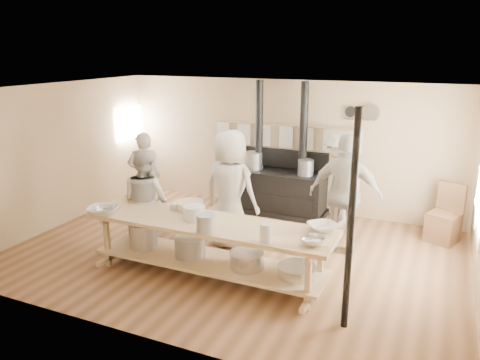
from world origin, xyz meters
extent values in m
plane|color=brown|center=(0.00, 0.00, 0.00)|extent=(7.00, 7.00, 0.00)
plane|color=tan|center=(0.00, 2.50, 1.30)|extent=(7.00, 0.00, 7.00)
plane|color=tan|center=(0.00, -2.50, 1.30)|extent=(7.00, 0.00, 7.00)
plane|color=tan|center=(-3.50, 0.00, 1.30)|extent=(0.00, 5.00, 5.00)
plane|color=beige|center=(0.00, 0.00, 2.60)|extent=(7.00, 7.00, 0.00)
plane|color=white|center=(-3.45, 2.00, 1.60)|extent=(0.00, 0.90, 0.90)
cube|color=black|center=(0.00, 2.10, 0.42)|extent=(1.80, 0.70, 0.85)
cube|color=black|center=(0.00, 2.10, 0.05)|extent=(1.90, 0.75, 0.10)
cube|color=black|center=(0.00, 2.40, 1.05)|extent=(1.80, 0.12, 0.35)
cylinder|color=black|center=(-0.45, 2.15, 1.73)|extent=(0.15, 0.15, 1.75)
cylinder|color=black|center=(0.45, 2.15, 1.73)|extent=(0.15, 0.15, 1.75)
cylinder|color=#B2B2B7|center=(-0.55, 2.10, 1.02)|extent=(0.36, 0.36, 0.34)
cylinder|color=gray|center=(0.55, 2.05, 1.00)|extent=(0.30, 0.30, 0.30)
cylinder|color=tan|center=(0.00, 2.40, 1.72)|extent=(3.00, 0.04, 0.04)
cube|color=white|center=(-1.35, 2.40, 1.50)|extent=(0.28, 0.01, 0.46)
cube|color=white|center=(-0.90, 2.40, 1.50)|extent=(0.28, 0.01, 0.46)
cube|color=white|center=(-0.45, 2.40, 1.50)|extent=(0.28, 0.01, 0.46)
cube|color=white|center=(0.00, 2.40, 1.50)|extent=(0.28, 0.01, 0.46)
cube|color=white|center=(0.45, 2.40, 1.50)|extent=(0.28, 0.01, 0.46)
cube|color=white|center=(0.90, 2.40, 1.50)|extent=(0.28, 0.01, 0.46)
cube|color=white|center=(1.35, 2.40, 1.50)|extent=(0.28, 0.01, 0.46)
cube|color=tan|center=(1.40, 2.42, 1.90)|extent=(0.50, 0.14, 0.03)
cylinder|color=black|center=(1.25, 2.44, 2.05)|extent=(0.20, 0.04, 0.20)
cylinder|color=silver|center=(1.62, 2.44, 2.05)|extent=(0.32, 0.03, 0.32)
cube|color=tan|center=(0.00, -0.90, 0.82)|extent=(3.60, 0.90, 0.06)
cube|color=tan|center=(0.00, -0.90, 0.25)|extent=(3.40, 0.80, 0.04)
cube|color=tan|center=(0.00, -0.90, 0.20)|extent=(3.30, 0.06, 0.06)
cube|color=tan|center=(-1.55, -1.20, 0.42)|extent=(0.07, 0.07, 0.85)
cube|color=tan|center=(-1.55, -0.60, 0.42)|extent=(0.07, 0.07, 0.85)
cube|color=tan|center=(1.55, -1.20, 0.42)|extent=(0.07, 0.07, 0.85)
cube|color=tan|center=(1.55, -0.60, 0.42)|extent=(0.07, 0.07, 0.85)
cylinder|color=#B2B2B7|center=(-1.10, -0.90, 0.46)|extent=(0.40, 0.40, 0.38)
cylinder|color=gray|center=(-0.30, -0.90, 0.42)|extent=(0.44, 0.44, 0.30)
cylinder|color=silver|center=(0.60, -0.90, 0.38)|extent=(0.48, 0.48, 0.22)
cylinder|color=silver|center=(1.30, -0.90, 0.34)|extent=(0.52, 0.52, 0.14)
cylinder|color=black|center=(2.05, -1.35, 1.30)|extent=(0.08, 0.08, 2.60)
imported|color=beige|center=(-2.22, 0.76, 0.85)|extent=(0.74, 0.67, 1.69)
imported|color=beige|center=(-1.37, -0.42, 0.84)|extent=(0.91, 0.77, 1.67)
imported|color=beige|center=(-0.17, 0.22, 0.98)|extent=(1.04, 0.76, 1.96)
imported|color=beige|center=(1.57, 0.74, 0.97)|extent=(1.15, 0.51, 1.94)
imported|color=beige|center=(1.21, 1.95, 0.88)|extent=(1.31, 1.18, 1.76)
cube|color=#513420|center=(3.04, 1.87, 0.25)|extent=(0.61, 0.61, 0.50)
cube|color=#513420|center=(3.11, 2.07, 0.72)|extent=(0.45, 0.21, 0.56)
imported|color=silver|center=(-1.55, -1.23, 0.90)|extent=(0.54, 0.54, 0.11)
imported|color=silver|center=(-1.55, -1.23, 0.90)|extent=(0.40, 0.40, 0.09)
imported|color=silver|center=(1.55, -0.57, 0.90)|extent=(0.54, 0.54, 0.09)
imported|color=silver|center=(1.55, -1.08, 0.90)|extent=(0.36, 0.36, 0.10)
cube|color=#B2B2B7|center=(-0.53, -0.57, 0.90)|extent=(0.44, 0.30, 0.09)
cylinder|color=silver|center=(-0.47, -0.57, 0.92)|extent=(0.51, 0.51, 0.13)
cylinder|color=gray|center=(0.15, -1.23, 0.97)|extent=(0.29, 0.29, 0.23)
cylinder|color=silver|center=(-0.22, -0.89, 0.95)|extent=(0.38, 0.38, 0.19)
cylinder|color=silver|center=(0.99, -1.23, 0.97)|extent=(0.18, 0.18, 0.24)
camera|label=1|loc=(2.90, -6.31, 3.19)|focal=35.00mm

